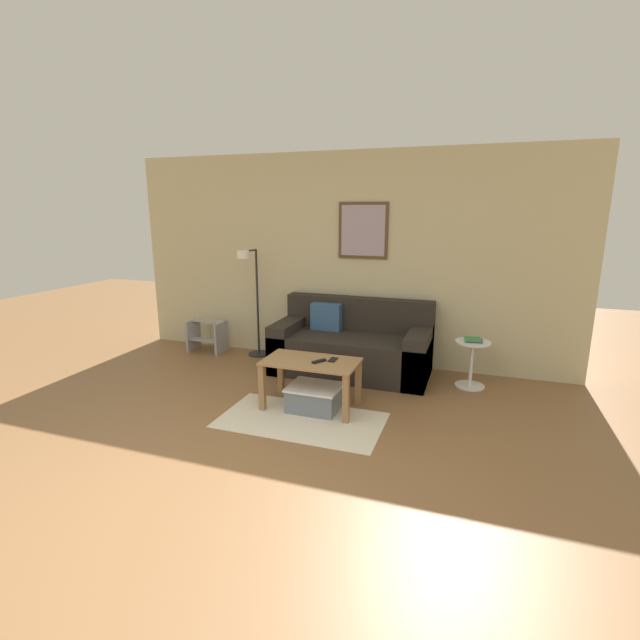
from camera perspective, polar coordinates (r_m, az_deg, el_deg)
The scene contains 12 objects.
ground_plane at distance 3.26m, azimuth -16.32°, elevation -22.33°, with size 16.00×16.00×0.00m, color brown.
wall_back at distance 5.75m, azimuth 2.77°, elevation 7.50°, with size 5.60×0.09×2.55m.
area_rug at distance 4.33m, azimuth -2.34°, elevation -12.17°, with size 1.49×0.82×0.01m, color beige.
couch at distance 5.45m, azimuth 3.92°, elevation -3.37°, with size 1.79×0.85×0.85m.
coffee_table at distance 4.46m, azimuth -1.13°, elevation -6.23°, with size 0.90×0.51×0.47m.
storage_bin at distance 4.50m, azimuth -0.70°, elevation -9.52°, with size 0.49×0.41×0.24m.
floor_lamp at distance 5.91m, azimuth -8.33°, elevation 2.48°, with size 0.28×0.54×1.40m.
side_table at distance 5.25m, azimuth 18.16°, elevation -4.64°, with size 0.37×0.37×0.51m.
book_stack at distance 5.19m, azimuth 18.37°, elevation -2.33°, with size 0.19×0.20×0.03m.
remote_control at distance 4.38m, azimuth -0.12°, elevation -5.09°, with size 0.04×0.15×0.02m, color black.
cell_phone at distance 4.44m, azimuth 1.59°, elevation -4.91°, with size 0.07×0.14×0.01m, color black.
step_stool at distance 6.42m, azimuth -13.73°, elevation -1.80°, with size 0.47×0.31×0.42m.
Camera 1 is at (1.64, -2.10, 1.88)m, focal length 26.00 mm.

